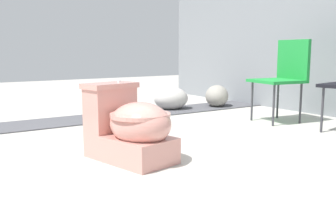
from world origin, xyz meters
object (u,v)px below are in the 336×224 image
(toilet, at_px, (131,128))
(boulder_near, at_px, (171,98))
(boulder_far, at_px, (217,96))
(folding_chair_left, at_px, (285,72))

(toilet, xyz_separation_m, boulder_near, (-1.72, 1.49, -0.08))
(toilet, bearing_deg, boulder_far, 114.65)
(toilet, distance_m, folding_chair_left, 2.07)
(boulder_near, bearing_deg, toilet, -40.82)
(toilet, bearing_deg, folding_chair_left, 89.61)
(toilet, relative_size, boulder_far, 1.80)
(folding_chair_left, height_order, boulder_far, folding_chair_left)
(toilet, xyz_separation_m, boulder_far, (-1.59, 2.12, -0.08))
(boulder_near, relative_size, boulder_far, 1.12)
(boulder_near, xyz_separation_m, boulder_far, (0.13, 0.63, 0.00))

